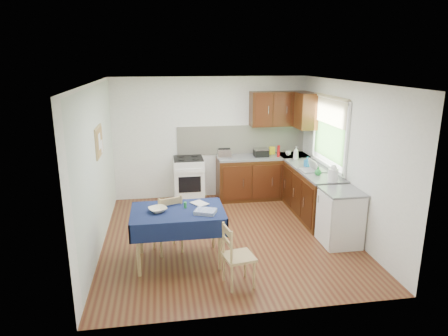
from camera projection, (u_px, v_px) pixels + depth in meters
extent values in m
plane|color=#4E2214|center=(227.00, 236.00, 6.61)|extent=(4.20, 4.20, 0.00)
cube|color=white|center=(228.00, 82.00, 5.95)|extent=(4.00, 4.20, 0.02)
cube|color=silver|center=(211.00, 138.00, 8.28)|extent=(4.00, 0.02, 2.50)
cube|color=silver|center=(260.00, 212.00, 4.28)|extent=(4.00, 0.02, 2.50)
cube|color=silver|center=(96.00, 169.00, 5.97)|extent=(0.02, 4.20, 2.50)
cube|color=silver|center=(347.00, 158.00, 6.58)|extent=(0.02, 4.20, 2.50)
cube|color=black|center=(263.00, 178.00, 8.37)|extent=(1.90, 0.60, 0.86)
cube|color=black|center=(312.00, 194.00, 7.37)|extent=(0.60, 1.70, 0.86)
cube|color=slate|center=(263.00, 157.00, 8.25)|extent=(1.90, 0.60, 0.04)
cube|color=slate|center=(314.00, 170.00, 7.25)|extent=(0.60, 1.70, 0.04)
cube|color=slate|center=(293.00, 156.00, 8.35)|extent=(0.60, 0.60, 0.04)
cube|color=white|center=(242.00, 139.00, 8.37)|extent=(2.70, 0.02, 0.60)
cube|color=black|center=(279.00, 109.00, 8.16)|extent=(1.20, 0.35, 0.70)
cube|color=black|center=(307.00, 111.00, 7.82)|extent=(0.35, 0.50, 0.70)
cube|color=white|center=(189.00, 180.00, 8.13)|extent=(0.60, 0.60, 0.90)
cube|color=black|center=(188.00, 158.00, 8.01)|extent=(0.58, 0.58, 0.02)
cube|color=black|center=(190.00, 185.00, 7.84)|extent=(0.44, 0.01, 0.32)
cube|color=#305924|center=(330.00, 136.00, 7.18)|extent=(0.01, 1.40, 0.85)
cube|color=white|center=(332.00, 99.00, 7.01)|extent=(0.04, 1.48, 0.06)
cube|color=white|center=(327.00, 165.00, 7.32)|extent=(0.04, 1.48, 0.06)
cube|color=tan|center=(330.00, 112.00, 7.06)|extent=(0.02, 1.36, 0.44)
cube|color=white|center=(340.00, 219.00, 6.23)|extent=(0.55, 0.58, 0.85)
cube|color=slate|center=(343.00, 192.00, 6.11)|extent=(0.58, 0.60, 0.03)
cube|color=tan|center=(99.00, 142.00, 6.17)|extent=(0.02, 0.62, 0.47)
cube|color=#A98147|center=(100.00, 142.00, 6.17)|extent=(0.01, 0.56, 0.41)
cube|color=white|center=(100.00, 141.00, 6.09)|extent=(0.00, 0.18, 0.24)
cube|color=white|center=(102.00, 146.00, 6.31)|extent=(0.00, 0.15, 0.20)
cube|color=#101941|center=(178.00, 211.00, 5.60)|extent=(1.26, 0.84, 0.03)
cube|color=#101941|center=(179.00, 231.00, 5.22)|extent=(1.30, 0.02, 0.26)
cube|color=#101941|center=(177.00, 208.00, 6.04)|extent=(1.30, 0.02, 0.26)
cube|color=#101941|center=(132.00, 222.00, 5.53)|extent=(0.02, 0.88, 0.26)
cube|color=#101941|center=(223.00, 216.00, 5.72)|extent=(0.02, 0.88, 0.26)
cylinder|color=tan|center=(138.00, 251.00, 5.29)|extent=(0.05, 0.05, 0.76)
cylinder|color=tan|center=(220.00, 245.00, 5.46)|extent=(0.05, 0.05, 0.76)
cylinder|color=tan|center=(140.00, 230.00, 5.94)|extent=(0.05, 0.05, 0.76)
cylinder|color=tan|center=(213.00, 225.00, 6.11)|extent=(0.05, 0.05, 0.76)
cube|color=tan|center=(167.00, 224.00, 6.01)|extent=(0.52, 0.52, 0.04)
cube|color=tan|center=(171.00, 206.00, 5.77)|extent=(0.36, 0.15, 0.29)
cylinder|color=tan|center=(174.00, 231.00, 6.28)|extent=(0.03, 0.03, 0.44)
cylinder|color=tan|center=(154.00, 235.00, 6.13)|extent=(0.03, 0.03, 0.44)
cylinder|color=tan|center=(182.00, 239.00, 6.00)|extent=(0.03, 0.03, 0.44)
cylinder|color=tan|center=(161.00, 244.00, 5.85)|extent=(0.03, 0.03, 0.44)
cube|color=tan|center=(239.00, 257.00, 5.09)|extent=(0.43, 0.43, 0.04)
cube|color=tan|center=(227.00, 236.00, 4.96)|extent=(0.08, 0.33, 0.26)
cylinder|color=tan|center=(254.00, 274.00, 5.05)|extent=(0.03, 0.03, 0.40)
cylinder|color=tan|center=(245.00, 263.00, 5.33)|extent=(0.03, 0.03, 0.40)
cylinder|color=tan|center=(232.00, 279.00, 4.96)|extent=(0.03, 0.03, 0.40)
cylinder|color=tan|center=(224.00, 267.00, 5.23)|extent=(0.03, 0.03, 0.40)
cube|color=#ADADB1|center=(224.00, 154.00, 8.01)|extent=(0.28, 0.17, 0.19)
cube|color=black|center=(224.00, 148.00, 7.98)|extent=(0.24, 0.02, 0.02)
cube|color=black|center=(261.00, 153.00, 8.20)|extent=(0.28, 0.25, 0.13)
cube|color=#ADADB1|center=(261.00, 149.00, 8.17)|extent=(0.28, 0.25, 0.03)
cylinder|color=#B90E10|center=(279.00, 151.00, 8.11)|extent=(0.05, 0.05, 0.24)
cube|color=yellow|center=(272.00, 150.00, 8.37)|extent=(0.12, 0.08, 0.16)
cube|color=gray|center=(313.00, 170.00, 7.14)|extent=(0.43, 0.33, 0.02)
cylinder|color=white|center=(313.00, 165.00, 7.11)|extent=(0.05, 0.20, 0.20)
cylinder|color=white|center=(333.00, 175.00, 6.51)|extent=(0.16, 0.16, 0.21)
sphere|color=white|center=(334.00, 168.00, 6.48)|extent=(0.10, 0.10, 0.10)
imported|color=white|center=(288.00, 153.00, 8.27)|extent=(0.15, 0.15, 0.09)
imported|color=white|center=(296.00, 153.00, 7.90)|extent=(0.14, 0.14, 0.27)
imported|color=#2178C1|center=(307.00, 162.00, 7.40)|extent=(0.12, 0.12, 0.19)
imported|color=#217B34|center=(318.00, 171.00, 6.85)|extent=(0.14, 0.14, 0.15)
imported|color=#F2E8C6|center=(158.00, 210.00, 5.53)|extent=(0.32, 0.32, 0.06)
imported|color=white|center=(195.00, 205.00, 5.77)|extent=(0.28, 0.30, 0.02)
cylinder|color=green|center=(185.00, 205.00, 5.66)|extent=(0.04, 0.04, 0.09)
cube|color=#274391|center=(206.00, 212.00, 5.47)|extent=(0.35, 0.31, 0.05)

